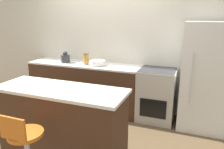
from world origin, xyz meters
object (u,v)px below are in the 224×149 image
at_px(refrigerator, 204,77).
at_px(mixing_bowl, 98,63).
at_px(stool_chair, 25,148).
at_px(kettle, 65,58).
at_px(oven_range, 156,95).

distance_m(refrigerator, mixing_bowl, 1.88).
distance_m(refrigerator, stool_chair, 2.77).
distance_m(stool_chair, mixing_bowl, 2.11).
xyz_separation_m(refrigerator, kettle, (-2.58, -0.02, 0.14)).
height_order(oven_range, mixing_bowl, mixing_bowl).
xyz_separation_m(oven_range, kettle, (-1.83, -0.04, 0.55)).
xyz_separation_m(kettle, mixing_bowl, (0.70, 0.00, -0.05)).
relative_size(oven_range, refrigerator, 0.53).
bearing_deg(stool_chair, kettle, 110.65).
bearing_deg(kettle, refrigerator, 0.40).
bearing_deg(mixing_bowl, refrigerator, 0.55).
distance_m(kettle, mixing_bowl, 0.70).
bearing_deg(refrigerator, stool_chair, -131.38).
xyz_separation_m(oven_range, mixing_bowl, (-1.13, -0.04, 0.51)).
xyz_separation_m(oven_range, stool_chair, (-1.06, -2.07, -0.03)).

